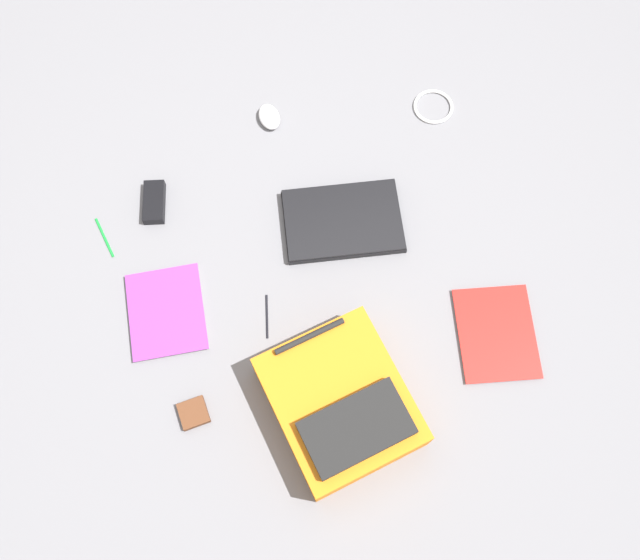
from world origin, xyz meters
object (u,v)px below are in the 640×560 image
computer_mouse (269,117)px  earbud_pouch (194,413)px  book_red (496,334)px  book_blue (167,312)px  power_brick (154,202)px  cable_coil (433,107)px  laptop (343,221)px  backpack (341,404)px  pen_blue (267,316)px  pen_black (104,237)px

computer_mouse → earbud_pouch: 0.96m
book_red → book_blue: size_ratio=1.11×
book_red → earbud_pouch: earbud_pouch is taller
book_blue → power_brick: 0.35m
cable_coil → laptop: bearing=-144.7°
backpack → cable_coil: 1.03m
cable_coil → power_brick: size_ratio=0.96×
book_red → pen_blue: bearing=156.5°
book_blue → earbud_pouch: bearing=-90.6°
computer_mouse → pen_black: 0.64m
computer_mouse → cable_coil: (0.52, -0.13, -0.01)m
earbud_pouch → laptop: bearing=35.3°
book_red → computer_mouse: bearing=113.9°
cable_coil → power_brick: (-0.94, -0.05, 0.01)m
book_red → cable_coil: size_ratio=2.50×
computer_mouse → pen_blue: size_ratio=0.73×
pen_black → laptop: bearing=-15.1°
cable_coil → power_brick: power_brick is taller
backpack → power_brick: bearing=113.0°
pen_black → power_brick: bearing=18.8°
power_brick → pen_blue: bearing=-64.6°
laptop → book_red: bearing=-57.8°
laptop → computer_mouse: (-0.10, 0.42, 0.00)m
backpack → book_red: size_ratio=1.34×
book_blue → cable_coil: 1.07m
earbud_pouch → pen_blue: bearing=36.5°
earbud_pouch → cable_coil: bearing=35.3°
computer_mouse → pen_black: size_ratio=0.68×
book_blue → pen_black: 0.32m
backpack → laptop: 0.56m
earbud_pouch → computer_mouse: bearing=60.1°
power_brick → computer_mouse: bearing=22.6°
computer_mouse → cable_coil: 0.53m
backpack → pen_black: 0.87m
backpack → laptop: size_ratio=1.10×
computer_mouse → pen_blue: 0.66m
book_red → pen_black: size_ratio=2.30×
computer_mouse → power_brick: (-0.42, -0.18, -0.00)m
cable_coil → pen_blue: (-0.72, -0.50, -0.00)m
book_blue → cable_coil: (0.99, 0.40, -0.00)m
computer_mouse → pen_blue: (-0.21, -0.63, -0.01)m
backpack → book_red: backpack is taller
cable_coil → backpack: bearing=-126.7°
book_blue → earbud_pouch: (-0.00, -0.31, 0.00)m
laptop → earbud_pouch: bearing=-144.7°
pen_black → computer_mouse: bearing=21.5°
cable_coil → pen_black: size_ratio=0.92×
computer_mouse → earbud_pouch: size_ratio=1.28×
laptop → earbud_pouch: 0.71m
backpack → computer_mouse: 0.95m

